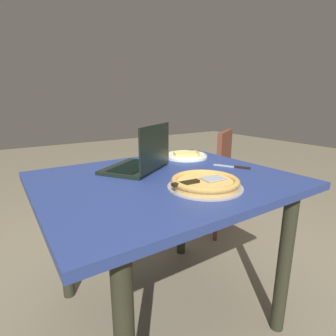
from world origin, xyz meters
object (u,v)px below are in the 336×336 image
at_px(pizza_plate, 186,155).
at_px(table_knife, 235,167).
at_px(chair_near, 211,174).
at_px(dining_table, 165,199).
at_px(pizza_tray, 205,183).
at_px(laptop, 140,161).

relative_size(pizza_plate, table_knife, 1.46).
distance_m(table_knife, chair_near, 0.80).
relative_size(dining_table, pizza_tray, 3.61).
height_order(pizza_tray, table_knife, pizza_tray).
xyz_separation_m(dining_table, pizza_plate, (0.35, 0.29, 0.12)).
bearing_deg(chair_near, table_knife, -123.64).
relative_size(dining_table, laptop, 2.76).
relative_size(pizza_tray, table_knife, 1.71).
bearing_deg(pizza_tray, pizza_plate, 60.24).
xyz_separation_m(laptop, table_knife, (0.45, -0.23, -0.04)).
xyz_separation_m(laptop, pizza_tray, (0.09, -0.39, -0.03)).
distance_m(laptop, table_knife, 0.51).
xyz_separation_m(pizza_plate, chair_near, (0.49, 0.28, -0.27)).
bearing_deg(table_knife, chair_near, 56.36).
xyz_separation_m(pizza_plate, pizza_tray, (-0.29, -0.51, 0.01)).
bearing_deg(dining_table, pizza_plate, 39.41).
height_order(laptop, pizza_tray, laptop).
xyz_separation_m(dining_table, pizza_tray, (0.06, -0.22, 0.13)).
bearing_deg(chair_near, pizza_tray, -134.51).
relative_size(dining_table, chair_near, 1.30).
bearing_deg(pizza_tray, table_knife, 24.14).
height_order(dining_table, laptop, laptop).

